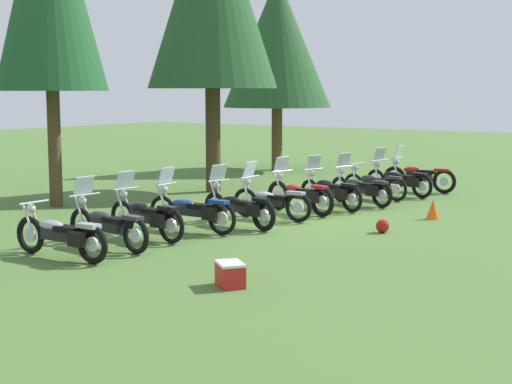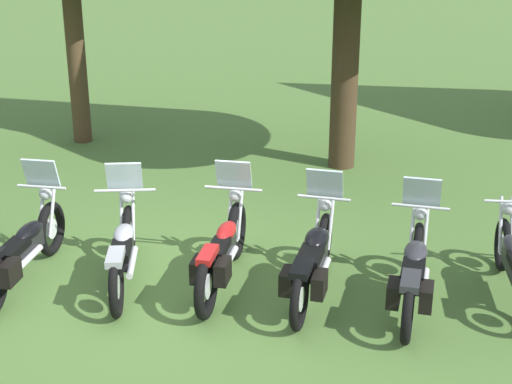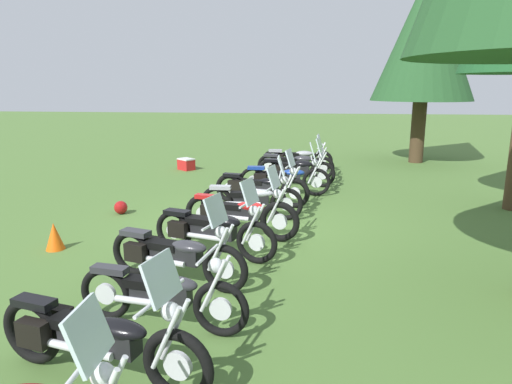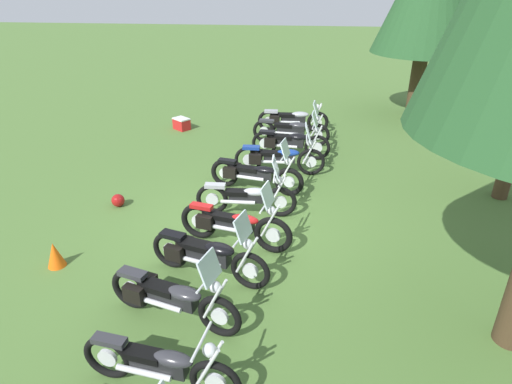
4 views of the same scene
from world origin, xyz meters
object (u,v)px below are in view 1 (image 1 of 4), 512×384
Objects in this scene: motorcycle_1 at (107,224)px; traffic_cone at (433,209)px; picnic_cooler at (230,274)px; motorcycle_2 at (147,216)px; motorcycle_7 at (331,191)px; motorcycle_4 at (240,207)px; motorcycle_8 at (361,188)px; dropped_helmet at (383,226)px; motorcycle_6 at (300,195)px; motorcycle_9 at (374,184)px; motorcycle_10 at (399,180)px; motorcycle_11 at (418,176)px; pine_tree_3 at (277,42)px; motorcycle_0 at (62,235)px; motorcycle_5 at (270,200)px; motorcycle_3 at (193,210)px.

motorcycle_1 is 7.91m from traffic_cone.
motorcycle_1 is 3.91m from picnic_cooler.
motorcycle_7 is (5.72, -1.15, -0.01)m from motorcycle_2.
motorcycle_7 is at bearing -85.02° from motorcycle_4.
motorcycle_7 is at bearing 90.81° from motorcycle_8.
motorcycle_4 is 3.22m from dropped_helmet.
motorcycle_6 is at bearing 91.44° from motorcycle_7.
motorcycle_9 is (9.19, -1.26, -0.04)m from motorcycle_1.
motorcycle_4 is 6.88m from motorcycle_10.
motorcycle_11 is 0.32× the size of pine_tree_3.
motorcycle_11 reaches higher than traffic_cone.
motorcycle_8 is 10.29m from pine_tree_3.
motorcycle_10 is 4.14m from traffic_cone.
motorcycle_2 is (2.30, 0.03, 0.04)m from motorcycle_0.
pine_tree_3 reaches higher than motorcycle_8.
motorcycle_9 is at bearing -97.45° from motorcycle_5.
motorcycle_8 is 0.93× the size of motorcycle_10.
motorcycle_0 is at bearing 95.92° from motorcycle_10.
motorcycle_3 is 3.58× the size of picnic_cooler.
motorcycle_5 is 4.61m from motorcycle_9.
motorcycle_2 is 0.97× the size of motorcycle_11.
motorcycle_7 reaches higher than dropped_helmet.
motorcycle_11 reaches higher than motorcycle_8.
motorcycle_6 is 3.42m from motorcycle_9.
motorcycle_5 is 6.37m from picnic_cooler.
motorcycle_5 is 5.67m from motorcycle_10.
motorcycle_2 is 7.66× the size of dropped_helmet.
traffic_cone is at bearing -1.43° from picnic_cooler.
motorcycle_2 is 9.22m from motorcycle_10.
picnic_cooler is 7.86m from traffic_cone.
pine_tree_3 reaches higher than motorcycle_1.
motorcycle_11 is 3.52× the size of picnic_cooler.
motorcycle_3 is 4.93× the size of traffic_cone.
motorcycle_10 is 1.15m from motorcycle_11.
motorcycle_2 reaches higher than motorcycle_7.
motorcycle_10 reaches higher than motorcycle_9.
dropped_helmet is at bearing -123.18° from motorcycle_1.
motorcycle_6 is at bearing 94.79° from motorcycle_10.
motorcycle_0 is at bearing 96.09° from motorcycle_6.
motorcycle_7 reaches higher than motorcycle_0.
motorcycle_11 is at bearing 16.99° from dropped_helmet.
motorcycle_2 reaches higher than motorcycle_0.
motorcycle_9 is (3.40, -0.37, -0.04)m from motorcycle_6.
motorcycle_1 is 1.06× the size of motorcycle_2.
motorcycle_7 is 1.15m from motorcycle_8.
motorcycle_1 is at bearing -88.95° from motorcycle_0.
motorcycle_3 is at bearing 46.41° from picnic_cooler.
motorcycle_1 is at bearing 95.22° from motorcycle_2.
motorcycle_6 is at bearing 66.17° from dropped_helmet.
motorcycle_2 is at bearing 132.41° from dropped_helmet.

